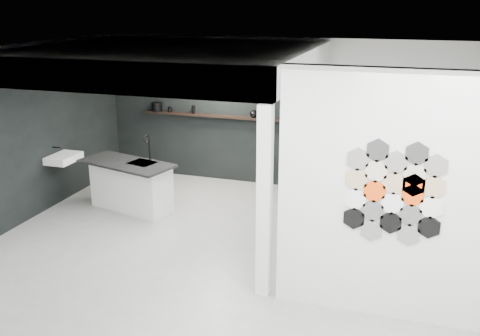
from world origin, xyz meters
name	(u,v)px	position (x,y,z in m)	size (l,w,h in m)	color
floor	(227,249)	(0.00, 0.00, -0.01)	(7.00, 6.00, 0.01)	gray
partition_panel	(391,199)	(2.23, -1.00, 1.40)	(2.45, 0.15, 2.80)	silver
bay_clad_back	(214,121)	(-1.30, 2.97, 1.18)	(4.40, 0.04, 2.35)	black
bay_clad_left	(58,136)	(-3.47, 1.00, 1.18)	(0.04, 4.00, 2.35)	black
bulkhead	(168,60)	(-1.30, 1.00, 2.55)	(4.40, 4.00, 0.40)	silver
corner_column	(264,204)	(0.82, -1.00, 1.18)	(0.16, 0.16, 2.35)	silver
fascia_beam	(100,77)	(-1.30, -0.92, 2.55)	(4.40, 0.16, 0.40)	silver
wall_basin	(64,158)	(-3.24, 0.80, 0.85)	(0.40, 0.60, 0.12)	silver
display_shelf	(217,116)	(-1.20, 2.87, 1.30)	(3.00, 0.15, 0.04)	black
kitchen_island	(131,185)	(-2.06, 0.96, 0.44)	(1.75, 1.11, 1.31)	silver
stockpot	(157,107)	(-2.47, 2.87, 1.41)	(0.21, 0.21, 0.17)	black
kettle	(254,114)	(-0.45, 2.87, 1.39)	(0.17, 0.17, 0.14)	black
glass_bowl	(285,117)	(0.15, 2.87, 1.36)	(0.12, 0.12, 0.09)	gray
glass_vase	(285,116)	(0.15, 2.87, 1.40)	(0.11, 0.11, 0.16)	gray
bottle_dark	(193,109)	(-1.69, 2.87, 1.40)	(0.06, 0.06, 0.16)	black
utensil_cup	(170,110)	(-2.18, 2.87, 1.37)	(0.08, 0.08, 0.09)	black
hex_tile_cluster	(394,193)	(2.26, -1.09, 1.50)	(1.04, 0.02, 1.16)	black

